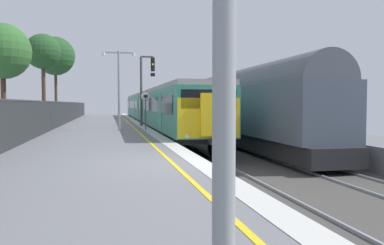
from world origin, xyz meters
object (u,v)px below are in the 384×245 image
Objects in this scene: speed_limit_sign at (146,105)px; platform_lamp_mid at (119,83)px; commuter_train_at_platform at (154,108)px; background_tree_left at (55,57)px; signal_gantry at (145,82)px; background_tree_centre at (1,53)px; background_tree_right at (42,53)px; freight_train_adjacent_track at (233,105)px.

platform_lamp_mid is at bearing -174.89° from speed_limit_sign.
commuter_train_at_platform is 16.12m from background_tree_left.
signal_gantry is at bearing 85.26° from speed_limit_sign.
background_tree_left reaches higher than platform_lamp_mid.
background_tree_centre is (-7.04, 1.80, 1.84)m from platform_lamp_mid.
background_tree_left reaches higher than speed_limit_sign.
platform_lamp_mid is 24.46m from background_tree_left.
speed_limit_sign is 25.08m from background_tree_left.
speed_limit_sign is 0.30× the size of background_tree_right.
background_tree_centre is 0.84× the size of background_tree_right.
speed_limit_sign is at bearing -94.74° from signal_gantry.
signal_gantry is 4.76m from speed_limit_sign.
speed_limit_sign is 15.76m from background_tree_right.
signal_gantry is at bearing -101.33° from commuter_train_at_platform.
platform_lamp_mid is 0.74× the size of background_tree_centre.
background_tree_left is (-8.19, 23.07, 5.44)m from speed_limit_sign.
background_tree_centre is 11.22m from background_tree_right.
background_tree_right reaches higher than platform_lamp_mid.
speed_limit_sign is at bearing -176.07° from freight_train_adjacent_track.
commuter_train_at_platform is 8.10× the size of signal_gantry.
background_tree_left is (-10.03, 11.26, 5.71)m from commuter_train_at_platform.
speed_limit_sign is at bearing -70.47° from background_tree_left.
speed_limit_sign is (-5.85, -0.40, -0.00)m from freight_train_adjacent_track.
signal_gantry is 9.59m from background_tree_centre.
platform_lamp_mid is (-1.63, -0.15, 1.37)m from speed_limit_sign.
commuter_train_at_platform is 17.38× the size of speed_limit_sign.
background_tree_right is at bearing 122.04° from speed_limit_sign.
platform_lamp_mid is (-3.48, -11.96, 1.63)m from commuter_train_at_platform.
background_tree_left is 10.33m from background_tree_right.
background_tree_left is 1.18× the size of background_tree_right.
background_tree_left is (-14.04, 22.67, 5.44)m from freight_train_adjacent_track.
freight_train_adjacent_track is at bearing -41.78° from background_tree_right.
background_tree_right reaches higher than speed_limit_sign.
signal_gantry reaches higher than freight_train_adjacent_track.
signal_gantry is 20.84m from background_tree_left.
freight_train_adjacent_track is 7.01m from signal_gantry.
freight_train_adjacent_track is 5.16× the size of platform_lamp_mid.
freight_train_adjacent_track is 2.68× the size of background_tree_left.
freight_train_adjacent_track is at bearing 4.19° from platform_lamp_mid.
speed_limit_sign is (-1.85, -11.81, 0.27)m from commuter_train_at_platform.
speed_limit_sign is at bearing -98.88° from commuter_train_at_platform.
freight_train_adjacent_track is 3.80× the size of background_tree_centre.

